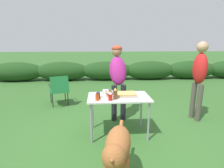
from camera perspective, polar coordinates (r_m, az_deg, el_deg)
name	(u,v)px	position (r m, az deg, el deg)	size (l,w,h in m)	color
ground_plane	(118,134)	(3.44, 2.10, -15.88)	(60.00, 60.00, 0.00)	#336028
shrub_hedge	(107,71)	(8.02, -1.70, 4.38)	(14.40, 0.90, 0.84)	#1E4219
folding_table	(119,100)	(3.17, 2.20, -5.38)	(1.10, 0.64, 0.74)	silver
food_tray	(125,94)	(3.19, 4.36, -3.37)	(0.42, 0.30, 0.06)	#9E9EA3
plate_stack	(96,95)	(3.18, -5.12, -3.70)	(0.25, 0.25, 0.02)	white
mixing_bowl	(108,92)	(3.28, -1.22, -2.50)	(0.19, 0.19, 0.09)	#99B2CC
paper_cup_stack	(105,93)	(3.10, -2.34, -3.06)	(0.08, 0.08, 0.13)	white
beer_bottle	(115,94)	(2.97, 1.11, -3.18)	(0.07, 0.07, 0.20)	brown
spice_jar	(110,93)	(3.08, -0.66, -3.08)	(0.06, 0.06, 0.15)	#B2893D
bbq_sauce_bottle	(99,95)	(3.01, -4.43, -3.65)	(0.06, 0.06, 0.13)	#562314
hot_sauce_bottle	(97,96)	(2.91, -4.90, -4.06)	(0.06, 0.06, 0.15)	#CC4214
ketchup_bottle	(110,96)	(2.92, -0.56, -4.06)	(0.07, 0.07, 0.14)	red
standing_person_in_navy_coat	(118,74)	(3.79, 1.92, 3.25)	(0.41, 0.52, 1.62)	black
standing_person_with_beanie	(199,73)	(4.15, 26.62, 3.09)	(0.31, 0.38, 1.71)	#4C473D
dog	(117,148)	(2.11, 1.78, -20.25)	(0.43, 1.06, 0.77)	#9E5B2D
camp_chair_green_behind_table	(59,89)	(4.91, -16.88, -1.50)	(0.64, 0.72, 0.83)	#19602D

